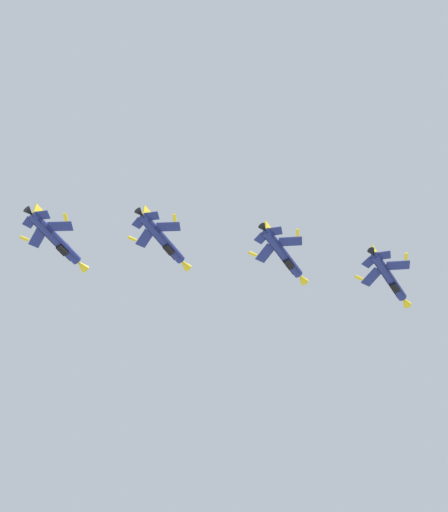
{
  "coord_description": "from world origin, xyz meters",
  "views": [
    {
      "loc": [
        -1.26,
        -6.63,
        1.5
      ],
      "look_at": [
        3.92,
        85.06,
        113.37
      ],
      "focal_mm": 56.08,
      "sensor_mm": 36.0,
      "label": 1
    }
  ],
  "objects_px": {
    "fighter_jet_left_wing": "(283,254)",
    "fighter_jet_left_outer": "(56,240)",
    "fighter_jet_lead": "(389,278)",
    "fighter_jet_right_wing": "(163,240)"
  },
  "relations": [
    {
      "from": "fighter_jet_right_wing",
      "to": "fighter_jet_left_wing",
      "type": "bearing_deg",
      "value": 39.97
    },
    {
      "from": "fighter_jet_left_wing",
      "to": "fighter_jet_left_outer",
      "type": "relative_size",
      "value": 1.0
    },
    {
      "from": "fighter_jet_left_wing",
      "to": "fighter_jet_right_wing",
      "type": "relative_size",
      "value": 1.0
    },
    {
      "from": "fighter_jet_lead",
      "to": "fighter_jet_left_wing",
      "type": "distance_m",
      "value": 19.96
    },
    {
      "from": "fighter_jet_lead",
      "to": "fighter_jet_left_wing",
      "type": "xyz_separation_m",
      "value": [
        -19.65,
        -2.3,
        2.7
      ]
    },
    {
      "from": "fighter_jet_left_outer",
      "to": "fighter_jet_lead",
      "type": "bearing_deg",
      "value": 41.86
    },
    {
      "from": "fighter_jet_left_wing",
      "to": "fighter_jet_right_wing",
      "type": "distance_m",
      "value": 22.18
    },
    {
      "from": "fighter_jet_right_wing",
      "to": "fighter_jet_left_outer",
      "type": "xyz_separation_m",
      "value": [
        -18.36,
        -2.55,
        -4.55
      ]
    },
    {
      "from": "fighter_jet_left_wing",
      "to": "fighter_jet_lead",
      "type": "bearing_deg",
      "value": 42.36
    },
    {
      "from": "fighter_jet_lead",
      "to": "fighter_jet_left_wing",
      "type": "height_order",
      "value": "fighter_jet_left_wing"
    }
  ]
}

